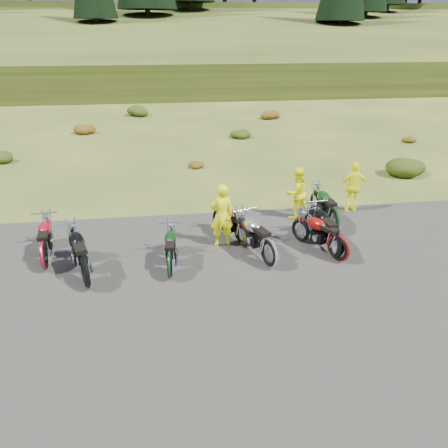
{
  "coord_description": "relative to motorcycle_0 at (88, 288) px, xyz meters",
  "views": [
    {
      "loc": [
        -1.59,
        -9.22,
        5.62
      ],
      "look_at": [
        -0.17,
        1.25,
        0.85
      ],
      "focal_mm": 35.0,
      "sensor_mm": 36.0,
      "label": 1
    }
  ],
  "objects": [
    {
      "name": "ground",
      "position": [
        3.61,
        0.09,
        0.0
      ],
      "size": [
        300.0,
        300.0,
        0.0
      ],
      "primitive_type": "plane",
      "color": "#3A4818",
      "rests_on": "ground"
    },
    {
      "name": "gravel_pad",
      "position": [
        3.61,
        -1.91,
        0.0
      ],
      "size": [
        20.0,
        12.0,
        0.04
      ],
      "primitive_type": "cube",
      "color": "black",
      "rests_on": "ground"
    },
    {
      "name": "hill_slope",
      "position": [
        3.61,
        50.09,
        0.0
      ],
      "size": [
        300.0,
        45.97,
        9.37
      ],
      "primitive_type": null,
      "rotation": [
        0.14,
        0.0,
        0.0
      ],
      "color": "#2D3812",
      "rests_on": "ground"
    },
    {
      "name": "hill_plateau",
      "position": [
        3.61,
        110.09,
        0.0
      ],
      "size": [
        300.0,
        90.0,
        9.17
      ],
      "primitive_type": "cube",
      "color": "#2D3812",
      "rests_on": "ground"
    },
    {
      "name": "shrub_1",
      "position": [
        -5.49,
        11.39,
        0.31
      ],
      "size": [
        1.03,
        1.03,
        0.61
      ],
      "primitive_type": "ellipsoid",
      "color": "black",
      "rests_on": "ground"
    },
    {
      "name": "shrub_2",
      "position": [
        -2.59,
        16.69,
        0.38
      ],
      "size": [
        1.3,
        1.3,
        0.77
      ],
      "primitive_type": "ellipsoid",
      "color": "#6C330D",
      "rests_on": "ground"
    },
    {
      "name": "shrub_3",
      "position": [
        0.31,
        21.99,
        0.46
      ],
      "size": [
        1.56,
        1.56,
        0.92
      ],
      "primitive_type": "ellipsoid",
      "color": "black",
      "rests_on": "ground"
    },
    {
      "name": "shrub_4",
      "position": [
        3.21,
        9.29,
        0.23
      ],
      "size": [
        0.77,
        0.77,
        0.45
      ],
      "primitive_type": "ellipsoid",
      "color": "#6C330D",
      "rests_on": "ground"
    },
    {
      "name": "shrub_5",
      "position": [
        6.11,
        14.59,
        0.31
      ],
      "size": [
        1.03,
        1.03,
        0.61
      ],
      "primitive_type": "ellipsoid",
      "color": "black",
      "rests_on": "ground"
    },
    {
      "name": "shrub_6",
      "position": [
        9.01,
        19.89,
        0.38
      ],
      "size": [
        1.3,
        1.3,
        0.77
      ],
      "primitive_type": "ellipsoid",
      "color": "#6C330D",
      "rests_on": "ground"
    },
    {
      "name": "shrub_7",
      "position": [
        11.91,
        7.19,
        0.46
      ],
      "size": [
        1.56,
        1.56,
        0.92
      ],
      "primitive_type": "ellipsoid",
      "color": "black",
      "rests_on": "ground"
    },
    {
      "name": "shrub_8",
      "position": [
        14.81,
        12.49,
        0.23
      ],
      "size": [
        0.77,
        0.77,
        0.45
      ],
      "primitive_type": "ellipsoid",
      "color": "#6C330D",
      "rests_on": "ground"
    },
    {
      "name": "motorcycle_0",
      "position": [
        0.0,
        0.0,
        0.0
      ],
      "size": [
        1.44,
        2.41,
        1.2
      ],
      "primitive_type": null,
      "rotation": [
        0.0,
        0.0,
        1.89
      ],
      "color": "black",
      "rests_on": "ground"
    },
    {
      "name": "motorcycle_1",
      "position": [
        -1.16,
        1.01,
        0.0
      ],
      "size": [
        0.95,
        2.16,
        1.09
      ],
      "primitive_type": null,
      "rotation": [
        0.0,
        0.0,
        1.7
      ],
      "color": "maroon",
      "rests_on": "ground"
    },
    {
      "name": "motorcycle_2",
      "position": [
        1.95,
        0.18,
        0.0
      ],
      "size": [
        0.77,
        1.96,
        1.01
      ],
      "primitive_type": null,
      "rotation": [
        0.0,
        0.0,
        1.5
      ],
      "color": "black",
      "rests_on": "ground"
    },
    {
      "name": "motorcycle_3",
      "position": [
        4.46,
        0.37,
        0.0
      ],
      "size": [
        1.43,
        2.34,
        1.16
      ],
      "primitive_type": null,
      "rotation": [
        0.0,
        0.0,
        1.91
      ],
      "color": "silver",
      "rests_on": "ground"
    },
    {
      "name": "motorcycle_4",
      "position": [
        4.0,
        1.54,
        0.0
      ],
      "size": [
        1.39,
        2.07,
        1.03
      ],
      "primitive_type": null,
      "rotation": [
        0.0,
        0.0,
        1.98
      ],
      "color": "#4B0E0C",
      "rests_on": "ground"
    },
    {
      "name": "motorcycle_5",
      "position": [
        6.27,
        0.63,
        0.0
      ],
      "size": [
        0.99,
        2.29,
        1.16
      ],
      "primitive_type": null,
      "rotation": [
        0.0,
        0.0,
        1.68
      ],
      "color": "black",
      "rests_on": "ground"
    },
    {
      "name": "motorcycle_6",
      "position": [
        6.31,
        0.43,
        0.0
      ],
      "size": [
        1.58,
        2.16,
        1.09
      ],
      "primitive_type": null,
      "rotation": [
        0.0,
        0.0,
        2.05
      ],
      "color": "maroon",
      "rests_on": "ground"
    },
    {
      "name": "motorcycle_7",
      "position": [
        6.81,
        2.12,
        0.0
      ],
      "size": [
        0.84,
        2.23,
        1.15
      ],
      "primitive_type": null,
      "rotation": [
        0.0,
        0.0,
        1.62
      ],
      "color": "#0E3312",
      "rests_on": "ground"
    },
    {
      "name": "person_middle",
      "position": [
        3.43,
        1.74,
        0.89
      ],
      "size": [
        0.69,
        0.49,
        1.79
      ],
      "primitive_type": "imported",
      "rotation": [
        0.0,
        0.0,
        3.24
      ],
      "color": "yellow",
      "rests_on": "ground"
    },
    {
      "name": "person_right_a",
      "position": [
        6.01,
        3.37,
        0.83
      ],
      "size": [
        0.98,
        0.89,
        1.66
      ],
      "primitive_type": "imported",
      "rotation": [
        0.0,
        0.0,
        3.52
      ],
      "color": "yellow",
      "rests_on": "ground"
    },
    {
      "name": "person_right_b",
      "position": [
        8.05,
        3.69,
        0.82
      ],
      "size": [
        1.01,
        0.53,
        1.65
      ],
      "primitive_type": "imported",
      "rotation": [
        0.0,
        0.0,
        3.01
      ],
      "color": "yellow",
      "rests_on": "ground"
    }
  ]
}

